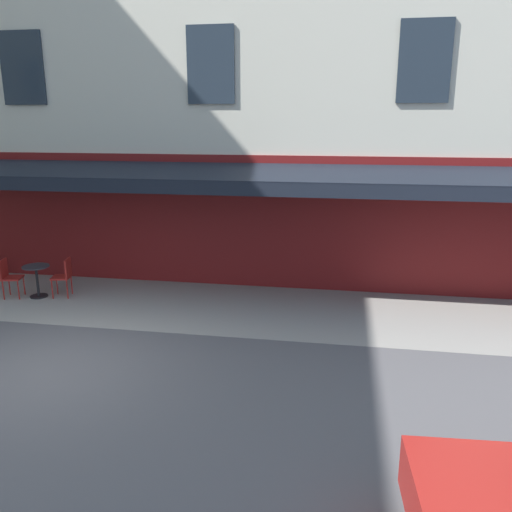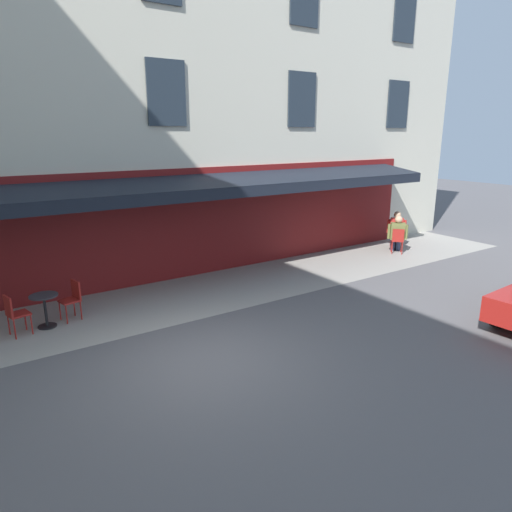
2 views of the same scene
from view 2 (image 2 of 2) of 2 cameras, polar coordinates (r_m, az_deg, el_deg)
ground_plane at (r=8.96m, az=-6.59°, el=-12.77°), size 70.00×70.00×0.00m
sidewalk_cafe_terrace at (r=13.18m, az=-0.90°, el=-3.35°), size 20.50×3.20×0.01m
cafe_building_facade at (r=18.51m, az=-10.27°, el=25.20°), size 20.00×10.70×15.00m
cafe_table_near_entrance at (r=11.12m, az=-24.80°, el=-5.69°), size 0.60×0.60×0.75m
cafe_chair_red_corner_right at (r=11.32m, az=-21.88°, el=-4.71°), size 0.48×0.48×0.91m
cafe_chair_red_by_window at (r=10.91m, az=-27.90°, el=-6.15°), size 0.48×0.48×0.91m
cafe_table_mid_terrace at (r=17.58m, az=17.00°, el=2.35°), size 0.60×0.60×0.75m
cafe_chair_red_corner_left at (r=16.96m, az=17.22°, el=2.07°), size 0.57×0.57×0.91m
cafe_chair_red_near_door at (r=18.19m, az=17.06°, el=2.94°), size 0.56×0.56×0.91m
seated_patron_in_olive at (r=17.13m, az=17.19°, el=2.78°), size 0.67×0.67×1.35m
seated_companion_in_red at (r=17.94m, az=17.08°, el=3.32°), size 0.67×0.65×1.34m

